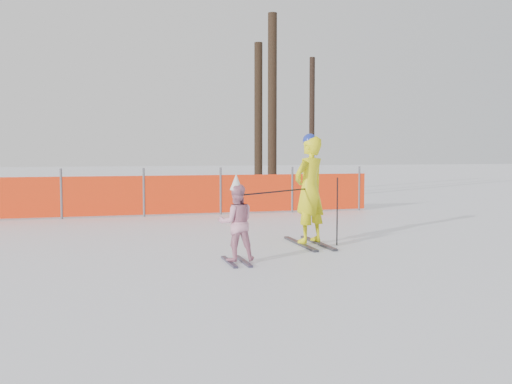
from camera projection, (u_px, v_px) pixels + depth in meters
ground at (264, 258)px, 8.88m from camera, size 120.00×120.00×0.00m
adult at (309, 189)px, 10.12m from camera, size 0.82×1.59×1.98m
child at (236, 222)px, 8.48m from camera, size 0.57×0.88×1.33m
ski_poles at (301, 200)px, 9.60m from camera, size 2.01×1.15×1.20m
safety_fence at (65, 197)px, 14.04m from camera, size 16.19×0.06×1.25m
tree_trunks at (273, 117)px, 20.54m from camera, size 2.54×3.39×6.18m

